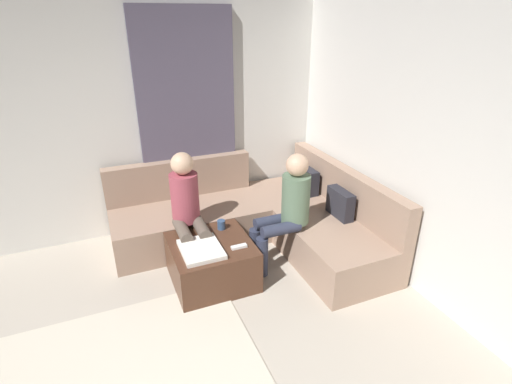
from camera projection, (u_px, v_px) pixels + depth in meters
name	position (u px, v px, depth m)	size (l,w,h in m)	color
wall_left	(62.00, 125.00, 4.04)	(0.12, 6.00, 2.70)	silver
curtain_panel	(188.00, 125.00, 4.46)	(0.06, 1.10, 2.50)	#595166
sectional_couch	(261.00, 219.00, 4.42)	(2.10, 2.55, 0.87)	#9E7F6B
ottoman	(212.00, 262.00, 3.78)	(0.76, 0.76, 0.42)	#4C2D1E
folded_blanket	(201.00, 249.00, 3.56)	(0.44, 0.36, 0.04)	white
coffee_mug	(221.00, 225.00, 3.92)	(0.08, 0.08, 0.10)	#334C72
game_remote	(239.00, 247.00, 3.61)	(0.05, 0.15, 0.02)	white
person_on_couch_back	(287.00, 207.00, 3.85)	(0.30, 0.60, 1.20)	#2D3347
person_on_couch_side	(188.00, 208.00, 3.84)	(0.60, 0.30, 1.20)	brown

